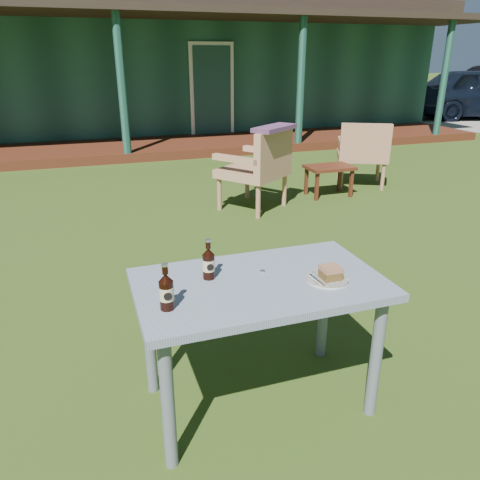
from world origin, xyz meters
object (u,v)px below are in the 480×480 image
object	(u,v)px
armchair_left	(259,165)
cafe_table	(259,299)
armchair_right	(363,151)
cake_slice	(331,272)
cola_bottle_far	(166,291)
side_table	(329,170)
plate	(328,279)
cola_bottle_near	(209,263)

from	to	relation	value
armchair_left	cafe_table	bearing A→B (deg)	-110.86
armchair_left	armchair_right	world-z (taller)	armchair_left
cake_slice	cola_bottle_far	world-z (taller)	cola_bottle_far
cola_bottle_far	side_table	size ratio (longest dim) A/B	0.35
armchair_left	side_table	world-z (taller)	armchair_left
cake_slice	side_table	distance (m)	4.06
armchair_left	armchair_right	bearing A→B (deg)	16.91
plate	cola_bottle_near	distance (m)	0.58
cake_slice	armchair_right	distance (m)	4.64
cake_slice	side_table	bearing A→B (deg)	60.92
cake_slice	armchair_right	xyz separation A→B (m)	(2.63, 3.82, -0.26)
side_table	plate	bearing A→B (deg)	-119.25
cafe_table	side_table	size ratio (longest dim) A/B	2.00
cafe_table	cola_bottle_far	distance (m)	0.52
cola_bottle_far	armchair_left	distance (m)	3.71
armchair_right	cake_slice	bearing A→B (deg)	-124.59
armchair_right	cola_bottle_far	bearing A→B (deg)	-131.81
armchair_left	side_table	size ratio (longest dim) A/B	1.60
cola_bottle_near	armchair_right	size ratio (longest dim) A/B	0.23
side_table	cafe_table	bearing A→B (deg)	-123.75
cafe_table	cake_slice	world-z (taller)	cake_slice
cake_slice	armchair_right	bearing A→B (deg)	55.41
cola_bottle_far	plate	bearing A→B (deg)	1.86
cola_bottle_near	armchair_right	xyz separation A→B (m)	(3.18, 3.60, -0.30)
cafe_table	armchair_left	xyz separation A→B (m)	(1.21, 3.18, -0.08)
cola_bottle_far	cafe_table	bearing A→B (deg)	14.66
cafe_table	cake_slice	xyz separation A→B (m)	(0.32, -0.11, 0.15)
cafe_table	cola_bottle_far	size ratio (longest dim) A/B	5.64
cola_bottle_far	armchair_left	size ratio (longest dim) A/B	0.22
cola_bottle_near	cake_slice	bearing A→B (deg)	-21.45
armchair_right	plate	bearing A→B (deg)	-124.75
cake_slice	cola_bottle_near	world-z (taller)	cola_bottle_near
armchair_left	armchair_right	size ratio (longest dim) A/B	1.07
cola_bottle_near	cafe_table	bearing A→B (deg)	-25.12
plate	cola_bottle_far	size ratio (longest dim) A/B	0.96
cafe_table	armchair_left	size ratio (longest dim) A/B	1.25
cola_bottle_far	armchair_right	distance (m)	5.15
cafe_table	cola_bottle_near	xyz separation A→B (m)	(-0.23, 0.11, 0.18)
cafe_table	plate	distance (m)	0.35
cake_slice	cola_bottle_far	size ratio (longest dim) A/B	0.43
cola_bottle_near	armchair_left	size ratio (longest dim) A/B	0.21
cake_slice	cola_bottle_near	xyz separation A→B (m)	(-0.55, 0.22, 0.04)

